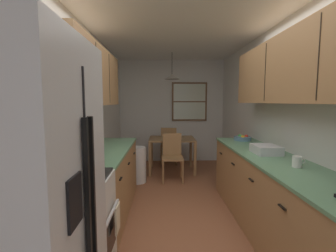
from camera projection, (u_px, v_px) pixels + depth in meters
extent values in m
plane|color=#995B3D|center=(179.00, 204.00, 3.52)|extent=(12.00, 12.00, 0.00)
cube|color=silver|center=(84.00, 119.00, 3.36)|extent=(0.10, 9.00, 2.55)
cube|color=silver|center=(272.00, 119.00, 3.43)|extent=(0.10, 9.00, 2.55)
cube|color=silver|center=(172.00, 111.00, 6.03)|extent=(4.40, 0.10, 2.55)
cube|color=white|center=(180.00, 24.00, 3.26)|extent=(4.40, 9.00, 0.08)
cube|color=silver|center=(19.00, 223.00, 1.18)|extent=(0.68, 0.76, 1.83)
cube|color=black|center=(89.00, 233.00, 1.19)|extent=(0.01, 0.01, 1.65)
cube|color=black|center=(89.00, 237.00, 1.15)|extent=(0.02, 0.02, 1.17)
cube|color=black|center=(94.00, 229.00, 1.23)|extent=(0.02, 0.02, 1.17)
cube|color=black|center=(75.00, 201.00, 1.00)|extent=(0.01, 0.15, 0.22)
cube|color=beige|center=(87.00, 140.00, 1.17)|extent=(0.01, 0.05, 0.07)
cube|color=white|center=(71.00, 234.00, 1.92)|extent=(0.62, 0.60, 0.90)
cube|color=black|center=(110.00, 237.00, 1.93)|extent=(0.01, 0.42, 0.30)
cube|color=silver|center=(112.00, 212.00, 1.91)|extent=(0.02, 0.48, 0.02)
cube|color=black|center=(68.00, 179.00, 1.88)|extent=(0.59, 0.57, 0.02)
cube|color=white|center=(32.00, 168.00, 1.86)|extent=(0.06, 0.60, 0.20)
cylinder|color=#2D2D2D|center=(42.00, 183.00, 1.74)|extent=(0.15, 0.15, 0.01)
cylinder|color=#2D2D2D|center=(58.00, 172.00, 2.00)|extent=(0.15, 0.15, 0.01)
cylinder|color=#2D2D2D|center=(80.00, 182.00, 1.75)|extent=(0.15, 0.15, 0.01)
cylinder|color=#2D2D2D|center=(91.00, 172.00, 2.01)|extent=(0.15, 0.15, 0.01)
cube|color=black|center=(48.00, 87.00, 1.80)|extent=(0.38, 0.61, 0.36)
cube|color=black|center=(71.00, 86.00, 1.74)|extent=(0.01, 0.37, 0.23)
cube|color=#2D2D33|center=(83.00, 88.00, 2.01)|extent=(0.01, 0.12, 0.23)
cube|color=#A87A4C|center=(106.00, 183.00, 3.16)|extent=(0.60, 1.88, 0.87)
cube|color=#60936B|center=(105.00, 150.00, 3.12)|extent=(0.63, 1.90, 0.03)
cube|color=black|center=(121.00, 179.00, 2.52)|extent=(0.02, 0.10, 0.01)
cube|color=black|center=(129.00, 163.00, 3.14)|extent=(0.02, 0.10, 0.01)
cube|color=black|center=(134.00, 153.00, 3.77)|extent=(0.02, 0.10, 0.01)
cube|color=#A87A4C|center=(91.00, 76.00, 2.97)|extent=(0.32, 1.98, 0.73)
cube|color=#2D2319|center=(97.00, 73.00, 2.65)|extent=(0.01, 0.01, 0.67)
cube|color=#2D2319|center=(109.00, 79.00, 3.30)|extent=(0.01, 0.01, 0.67)
cube|color=#A87A4C|center=(279.00, 204.00, 2.52)|extent=(0.60, 3.22, 0.87)
cube|color=#60936B|center=(281.00, 163.00, 2.47)|extent=(0.63, 3.24, 0.03)
cube|color=black|center=(282.00, 207.00, 1.84)|extent=(0.02, 0.10, 0.01)
cube|color=black|center=(251.00, 180.00, 2.48)|extent=(0.02, 0.10, 0.01)
cube|color=black|center=(233.00, 164.00, 3.12)|extent=(0.02, 0.10, 0.01)
cube|color=black|center=(221.00, 153.00, 3.76)|extent=(0.02, 0.10, 0.01)
cube|color=#A87A4C|center=(303.00, 66.00, 2.33)|extent=(0.32, 2.92, 0.73)
cube|color=#2D2319|center=(319.00, 57.00, 1.84)|extent=(0.01, 0.01, 0.67)
cube|color=#2D2319|center=(265.00, 72.00, 2.80)|extent=(0.01, 0.01, 0.67)
cube|color=olive|center=(172.00, 139.00, 5.14)|extent=(0.97, 0.77, 0.03)
cube|color=olive|center=(150.00, 159.00, 4.81)|extent=(0.06, 0.06, 0.70)
cube|color=olive|center=(195.00, 159.00, 4.83)|extent=(0.06, 0.06, 0.70)
cube|color=olive|center=(152.00, 152.00, 5.52)|extent=(0.06, 0.06, 0.70)
cube|color=olive|center=(191.00, 152.00, 5.55)|extent=(0.06, 0.06, 0.70)
cube|color=#A87A4C|center=(173.00, 158.00, 4.51)|extent=(0.41, 0.41, 0.04)
cube|color=#A87A4C|center=(172.00, 145.00, 4.66)|extent=(0.37, 0.04, 0.45)
cylinder|color=#A87A4C|center=(183.00, 173.00, 4.36)|extent=(0.04, 0.04, 0.43)
cylinder|color=#A87A4C|center=(163.00, 173.00, 4.34)|extent=(0.04, 0.04, 0.43)
cylinder|color=#A87A4C|center=(181.00, 167.00, 4.72)|extent=(0.04, 0.04, 0.43)
cylinder|color=#A87A4C|center=(163.00, 167.00, 4.70)|extent=(0.04, 0.04, 0.43)
cube|color=#A87A4C|center=(169.00, 145.00, 5.83)|extent=(0.45, 0.45, 0.04)
cube|color=#A87A4C|center=(169.00, 137.00, 5.63)|extent=(0.37, 0.08, 0.45)
cylinder|color=#A87A4C|center=(163.00, 153.00, 6.06)|extent=(0.04, 0.04, 0.43)
cylinder|color=#A87A4C|center=(177.00, 153.00, 6.02)|extent=(0.04, 0.04, 0.43)
cylinder|color=#A87A4C|center=(161.00, 156.00, 5.70)|extent=(0.04, 0.04, 0.43)
cylinder|color=#A87A4C|center=(176.00, 156.00, 5.66)|extent=(0.04, 0.04, 0.43)
cylinder|color=black|center=(172.00, 63.00, 4.98)|extent=(0.01, 0.01, 0.46)
cone|color=#B7B2A8|center=(172.00, 77.00, 5.01)|extent=(0.32, 0.32, 0.10)
sphere|color=white|center=(172.00, 76.00, 5.00)|extent=(0.06, 0.06, 0.06)
cube|color=brown|center=(189.00, 102.00, 5.94)|extent=(0.88, 0.04, 0.96)
cube|color=silver|center=(189.00, 102.00, 5.93)|extent=(0.80, 0.01, 0.88)
cube|color=brown|center=(189.00, 102.00, 5.93)|extent=(0.80, 0.02, 0.03)
cylinder|color=white|center=(138.00, 165.00, 4.45)|extent=(0.30, 0.30, 0.67)
cylinder|color=#265999|center=(91.00, 153.00, 2.50)|extent=(0.11, 0.11, 0.15)
cylinder|color=white|center=(90.00, 145.00, 2.49)|extent=(0.12, 0.12, 0.02)
cube|color=beige|center=(117.00, 218.00, 2.07)|extent=(0.02, 0.16, 0.24)
cylinder|color=white|center=(297.00, 162.00, 2.24)|extent=(0.09, 0.09, 0.11)
torus|color=white|center=(303.00, 161.00, 2.24)|extent=(0.05, 0.01, 0.05)
cylinder|color=#597F9E|center=(242.00, 139.00, 3.79)|extent=(0.27, 0.27, 0.06)
cylinder|color=black|center=(242.00, 138.00, 3.79)|extent=(0.22, 0.22, 0.03)
sphere|color=red|center=(246.00, 136.00, 3.79)|extent=(0.06, 0.06, 0.06)
sphere|color=green|center=(240.00, 136.00, 3.84)|extent=(0.06, 0.06, 0.06)
sphere|color=yellow|center=(243.00, 137.00, 3.73)|extent=(0.06, 0.06, 0.06)
cube|color=silver|center=(266.00, 149.00, 2.83)|extent=(0.28, 0.34, 0.10)
cylinder|color=#E0D14C|center=(175.00, 136.00, 5.22)|extent=(0.19, 0.19, 0.06)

